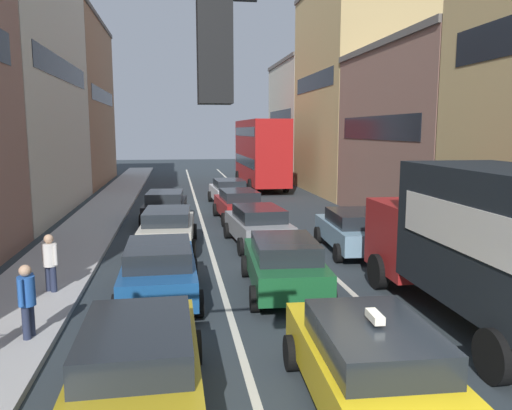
{
  "coord_description": "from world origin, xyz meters",
  "views": [
    {
      "loc": [
        -2.89,
        -5.98,
        4.31
      ],
      "look_at": [
        0.0,
        12.0,
        1.6
      ],
      "focal_mm": 35.24,
      "sensor_mm": 36.0,
      "label": 1
    }
  ],
  "objects_px": {
    "hatchback_centre_lane_third": "(258,225)",
    "sedan_left_lane_fourth": "(165,206)",
    "sedan_centre_lane_fifth": "(229,191)",
    "sedan_left_lane_third": "(168,228)",
    "removalist_box_truck": "(486,240)",
    "sedan_right_lane_behind_truck": "(353,230)",
    "coupe_centre_lane_fourth": "(239,204)",
    "bus_mid_queue_primary": "(261,150)",
    "sedan_centre_lane_second": "(284,263)",
    "pedestrian_mid_sidewalk": "(50,261)",
    "wagon_left_lane_second": "(159,269)",
    "sedan_left_lane_front": "(139,364)",
    "taxi_centre_lane_front": "(370,363)",
    "pedestrian_near_kerb": "(27,299)"
  },
  "relations": [
    {
      "from": "sedan_left_lane_front",
      "to": "pedestrian_mid_sidewalk",
      "type": "relative_size",
      "value": 2.6
    },
    {
      "from": "sedan_left_lane_front",
      "to": "coupe_centre_lane_fourth",
      "type": "xyz_separation_m",
      "value": [
        3.58,
        16.31,
        0.0
      ]
    },
    {
      "from": "sedan_left_lane_front",
      "to": "wagon_left_lane_second",
      "type": "xyz_separation_m",
      "value": [
        0.15,
        5.33,
        0.0
      ]
    },
    {
      "from": "sedan_left_lane_front",
      "to": "pedestrian_near_kerb",
      "type": "xyz_separation_m",
      "value": [
        -2.39,
        2.95,
        0.15
      ]
    },
    {
      "from": "removalist_box_truck",
      "to": "bus_mid_queue_primary",
      "type": "relative_size",
      "value": 0.74
    },
    {
      "from": "bus_mid_queue_primary",
      "to": "sedan_left_lane_third",
      "type": "bearing_deg",
      "value": 160.54
    },
    {
      "from": "removalist_box_truck",
      "to": "sedan_right_lane_behind_truck",
      "type": "xyz_separation_m",
      "value": [
        -0.37,
        7.12,
        -1.18
      ]
    },
    {
      "from": "sedan_right_lane_behind_truck",
      "to": "sedan_left_lane_third",
      "type": "bearing_deg",
      "value": 80.46
    },
    {
      "from": "sedan_left_lane_third",
      "to": "bus_mid_queue_primary",
      "type": "distance_m",
      "value": 20.31
    },
    {
      "from": "removalist_box_truck",
      "to": "pedestrian_mid_sidewalk",
      "type": "relative_size",
      "value": 4.66
    },
    {
      "from": "coupe_centre_lane_fourth",
      "to": "bus_mid_queue_primary",
      "type": "distance_m",
      "value": 14.24
    },
    {
      "from": "sedan_left_lane_third",
      "to": "removalist_box_truck",
      "type": "bearing_deg",
      "value": -138.17
    },
    {
      "from": "taxi_centre_lane_front",
      "to": "sedan_centre_lane_fifth",
      "type": "bearing_deg",
      "value": 1.9
    },
    {
      "from": "sedan_left_lane_front",
      "to": "hatchback_centre_lane_third",
      "type": "distance_m",
      "value": 11.54
    },
    {
      "from": "sedan_centre_lane_second",
      "to": "pedestrian_mid_sidewalk",
      "type": "bearing_deg",
      "value": 88.0
    },
    {
      "from": "sedan_centre_lane_second",
      "to": "hatchback_centre_lane_third",
      "type": "relative_size",
      "value": 1.0
    },
    {
      "from": "sedan_centre_lane_second",
      "to": "bus_mid_queue_primary",
      "type": "height_order",
      "value": "bus_mid_queue_primary"
    },
    {
      "from": "taxi_centre_lane_front",
      "to": "pedestrian_near_kerb",
      "type": "relative_size",
      "value": 2.63
    },
    {
      "from": "wagon_left_lane_second",
      "to": "bus_mid_queue_primary",
      "type": "xyz_separation_m",
      "value": [
        6.82,
        24.65,
        2.03
      ]
    },
    {
      "from": "sedan_centre_lane_fifth",
      "to": "pedestrian_mid_sidewalk",
      "type": "distance_m",
      "value": 16.82
    },
    {
      "from": "coupe_centre_lane_fourth",
      "to": "sedan_centre_lane_fifth",
      "type": "xyz_separation_m",
      "value": [
        0.08,
        5.28,
        0.0
      ]
    },
    {
      "from": "hatchback_centre_lane_third",
      "to": "sedan_left_lane_fourth",
      "type": "bearing_deg",
      "value": 29.23
    },
    {
      "from": "sedan_centre_lane_second",
      "to": "hatchback_centre_lane_third",
      "type": "bearing_deg",
      "value": 1.45
    },
    {
      "from": "coupe_centre_lane_fourth",
      "to": "pedestrian_near_kerb",
      "type": "bearing_deg",
      "value": 152.62
    },
    {
      "from": "sedan_centre_lane_second",
      "to": "sedan_centre_lane_fifth",
      "type": "height_order",
      "value": "same"
    },
    {
      "from": "sedan_centre_lane_fifth",
      "to": "sedan_left_lane_third",
      "type": "bearing_deg",
      "value": 159.56
    },
    {
      "from": "sedan_left_lane_front",
      "to": "wagon_left_lane_second",
      "type": "height_order",
      "value": "same"
    },
    {
      "from": "removalist_box_truck",
      "to": "hatchback_centre_lane_third",
      "type": "distance_m",
      "value": 9.43
    },
    {
      "from": "wagon_left_lane_second",
      "to": "sedan_left_lane_third",
      "type": "bearing_deg",
      "value": -1.84
    },
    {
      "from": "taxi_centre_lane_front",
      "to": "sedan_left_lane_fourth",
      "type": "relative_size",
      "value": 0.99
    },
    {
      "from": "taxi_centre_lane_front",
      "to": "sedan_right_lane_behind_truck",
      "type": "height_order",
      "value": "taxi_centre_lane_front"
    },
    {
      "from": "sedan_centre_lane_fifth",
      "to": "pedestrian_near_kerb",
      "type": "xyz_separation_m",
      "value": [
        -6.06,
        -18.63,
        0.15
      ]
    },
    {
      "from": "hatchback_centre_lane_third",
      "to": "pedestrian_mid_sidewalk",
      "type": "relative_size",
      "value": 2.66
    },
    {
      "from": "sedan_centre_lane_second",
      "to": "wagon_left_lane_second",
      "type": "bearing_deg",
      "value": 94.71
    },
    {
      "from": "removalist_box_truck",
      "to": "coupe_centre_lane_fourth",
      "type": "distance_m",
      "value": 14.52
    },
    {
      "from": "removalist_box_truck",
      "to": "sedan_centre_lane_fifth",
      "type": "xyz_separation_m",
      "value": [
        -3.54,
        19.29,
        -1.18
      ]
    },
    {
      "from": "hatchback_centre_lane_third",
      "to": "sedan_left_lane_fourth",
      "type": "height_order",
      "value": "same"
    },
    {
      "from": "sedan_left_lane_front",
      "to": "sedan_left_lane_fourth",
      "type": "xyz_separation_m",
      "value": [
        0.11,
        16.35,
        0.0
      ]
    },
    {
      "from": "coupe_centre_lane_fourth",
      "to": "bus_mid_queue_primary",
      "type": "xyz_separation_m",
      "value": [
        3.39,
        13.68,
        2.03
      ]
    },
    {
      "from": "sedan_left_lane_front",
      "to": "sedan_right_lane_behind_truck",
      "type": "relative_size",
      "value": 0.98
    },
    {
      "from": "sedan_centre_lane_fifth",
      "to": "sedan_left_lane_fourth",
      "type": "bearing_deg",
      "value": 142.89
    },
    {
      "from": "sedan_centre_lane_second",
      "to": "wagon_left_lane_second",
      "type": "relative_size",
      "value": 1.02
    },
    {
      "from": "sedan_centre_lane_fifth",
      "to": "sedan_right_lane_behind_truck",
      "type": "relative_size",
      "value": 1.0
    },
    {
      "from": "pedestrian_near_kerb",
      "to": "pedestrian_mid_sidewalk",
      "type": "xyz_separation_m",
      "value": [
        -0.26,
        3.04,
        0.0
      ]
    },
    {
      "from": "pedestrian_mid_sidewalk",
      "to": "wagon_left_lane_second",
      "type": "bearing_deg",
      "value": 112.73
    },
    {
      "from": "removalist_box_truck",
      "to": "sedan_left_lane_third",
      "type": "height_order",
      "value": "removalist_box_truck"
    },
    {
      "from": "sedan_left_lane_third",
      "to": "bus_mid_queue_primary",
      "type": "bearing_deg",
      "value": -16.24
    },
    {
      "from": "sedan_left_lane_front",
      "to": "sedan_left_lane_third",
      "type": "height_order",
      "value": "same"
    },
    {
      "from": "removalist_box_truck",
      "to": "taxi_centre_lane_front",
      "type": "bearing_deg",
      "value": 128.21
    },
    {
      "from": "sedan_centre_lane_second",
      "to": "sedan_right_lane_behind_truck",
      "type": "relative_size",
      "value": 1.0
    }
  ]
}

